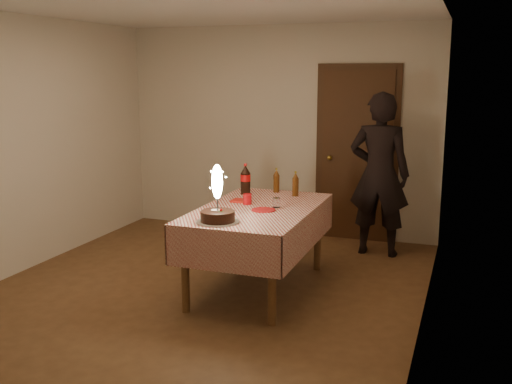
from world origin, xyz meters
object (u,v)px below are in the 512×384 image
Objects in this scene: red_plate at (264,210)px; cola_bottle at (245,179)px; photographer at (379,174)px; clear_cup at (276,203)px; amber_bottle_left at (276,181)px; birthday_cake at (218,209)px; red_cup at (247,199)px; amber_bottle_right at (295,184)px; dining_table at (258,219)px.

cola_bottle is (-0.42, 0.63, 0.15)m from red_plate.
clear_cup is at bearing -116.62° from photographer.
amber_bottle_left is 1.22m from photographer.
photographer is at bearing 64.44° from birthday_cake.
birthday_cake reaches higher than amber_bottle_left.
cola_bottle is 1.25× the size of amber_bottle_left.
red_cup is 0.49m from cola_bottle.
photographer is at bearing 51.40° from amber_bottle_right.
birthday_cake is 2.37m from photographer.
red_cup is at bearing 173.16° from clear_cup.
clear_cup is at bearing -6.84° from red_cup.
photographer is at bearing 59.69° from dining_table.
red_plate is 0.86m from amber_bottle_left.
amber_bottle_left is (-0.22, 0.68, 0.07)m from clear_cup.
amber_bottle_left is 0.27m from amber_bottle_right.
dining_table is 0.69m from cola_bottle.
birthday_cake is (-0.14, -0.62, 0.22)m from dining_table.
amber_bottle_right is (0.18, 0.63, 0.22)m from dining_table.
amber_bottle_right reaches higher than red_cup.
red_plate is at bearing 67.44° from birthday_cake.
photographer is (0.95, 0.77, 0.00)m from amber_bottle_left.
red_cup is at bearing -66.89° from cola_bottle.
red_cup is 0.62m from amber_bottle_right.
amber_bottle_right is (0.31, 1.25, 0.01)m from birthday_cake.
photographer is (0.89, 1.51, 0.23)m from dining_table.
dining_table is 3.52× the size of birthday_cake.
red_plate is at bearing -97.30° from amber_bottle_right.
cola_bottle is (-0.49, 0.48, 0.11)m from clear_cup.
dining_table is at bearing -157.66° from clear_cup.
cola_bottle reaches higher than red_plate.
red_plate is 0.77m from cola_bottle.
cola_bottle is (-0.33, 0.55, 0.26)m from dining_table.
photographer is at bearing 63.38° from clear_cup.
birthday_cake is at bearing -112.56° from red_plate.
red_plate is 0.69× the size of cola_bottle.
cola_bottle is at bearing 135.62° from clear_cup.
red_plate is at bearing -115.66° from clear_cup.
dining_table is 0.23m from clear_cup.
dining_table is 0.23m from red_cup.
cola_bottle reaches higher than dining_table.
cola_bottle is (-0.19, 0.44, 0.10)m from red_cup.
red_cup is at bearing -96.88° from amber_bottle_left.
clear_cup is 0.72m from amber_bottle_left.
cola_bottle reaches higher than clear_cup.
amber_bottle_left is (0.27, 0.20, -0.03)m from cola_bottle.
photographer reaches higher than amber_bottle_left.
red_cup is 0.31× the size of cola_bottle.
clear_cup is at bearing -71.87° from amber_bottle_left.
red_cup is at bearing 140.67° from red_plate.
birthday_cake is at bearing -80.42° from cola_bottle.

